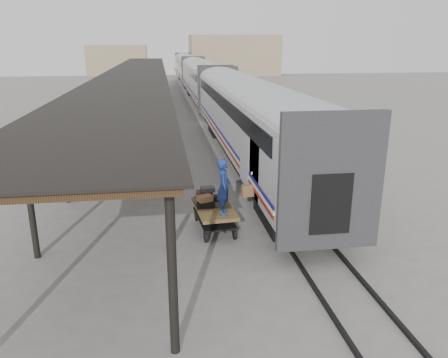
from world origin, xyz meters
TOP-DOWN VIEW (x-y plane):
  - ground at (0.00, 0.00)m, footprint 160.00×160.00m
  - train at (3.19, 33.79)m, footprint 3.45×76.01m
  - canopy at (-3.40, 24.00)m, footprint 4.90×64.30m
  - rails at (3.20, 34.00)m, footprint 1.54×150.00m
  - building_far at (14.00, 78.00)m, footprint 18.00×10.00m
  - building_left at (-10.00, 82.00)m, footprint 12.00×8.00m
  - baggage_cart at (0.28, -0.67)m, footprint 1.45×2.50m
  - suitcase_stack at (0.13, -0.35)m, footprint 1.22×1.17m
  - luggage_tug at (-2.99, 17.83)m, footprint 1.03×1.63m
  - porter at (0.53, -1.32)m, footprint 0.58×0.77m
  - pedestrian at (-2.79, 14.66)m, footprint 0.97×0.55m

SIDE VIEW (x-z plane):
  - ground at x=0.00m, z-range 0.00..0.00m
  - rails at x=3.20m, z-range 0.00..0.12m
  - luggage_tug at x=-2.99m, z-range -0.06..1.35m
  - baggage_cart at x=0.28m, z-range 0.22..1.08m
  - pedestrian at x=-2.79m, z-range 0.00..1.56m
  - suitcase_stack at x=0.13m, z-range 0.78..1.37m
  - porter at x=0.53m, z-range 0.86..2.77m
  - train at x=3.19m, z-range 0.69..4.70m
  - building_left at x=-10.00m, z-range 0.00..6.00m
  - building_far at x=14.00m, z-range 0.00..8.00m
  - canopy at x=-3.40m, z-range 1.93..6.08m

